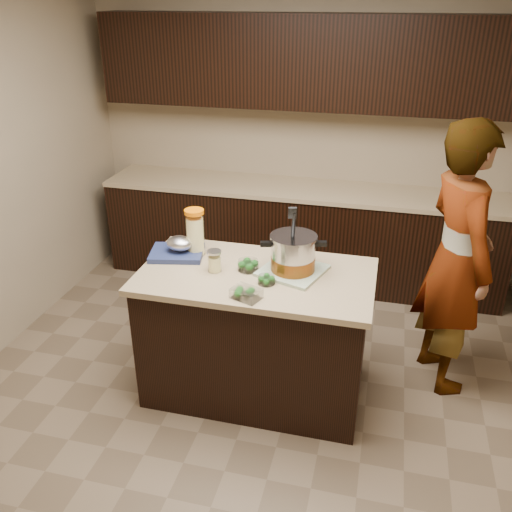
# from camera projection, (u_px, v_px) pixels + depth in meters

# --- Properties ---
(ground_plane) EXTENTS (4.00, 4.00, 0.00)m
(ground_plane) POSITION_uv_depth(u_px,v_px,m) (256.00, 388.00, 3.76)
(ground_plane) COLOR brown
(ground_plane) RESTS_ON ground
(room_shell) EXTENTS (4.04, 4.04, 2.72)m
(room_shell) POSITION_uv_depth(u_px,v_px,m) (256.00, 144.00, 3.01)
(room_shell) COLOR tan
(room_shell) RESTS_ON ground
(back_cabinets) EXTENTS (3.60, 0.63, 2.33)m
(back_cabinets) POSITION_uv_depth(u_px,v_px,m) (303.00, 182.00, 4.86)
(back_cabinets) COLOR black
(back_cabinets) RESTS_ON ground
(island) EXTENTS (1.46, 0.81, 0.90)m
(island) POSITION_uv_depth(u_px,v_px,m) (256.00, 333.00, 3.56)
(island) COLOR black
(island) RESTS_ON ground
(dish_towel) EXTENTS (0.45, 0.45, 0.02)m
(dish_towel) POSITION_uv_depth(u_px,v_px,m) (293.00, 271.00, 3.38)
(dish_towel) COLOR #699162
(dish_towel) RESTS_ON island
(stock_pot) EXTENTS (0.40, 0.35, 0.41)m
(stock_pot) POSITION_uv_depth(u_px,v_px,m) (293.00, 255.00, 3.33)
(stock_pot) COLOR #B7B7BC
(stock_pot) RESTS_ON dish_towel
(lemonade_pitcher) EXTENTS (0.16, 0.16, 0.31)m
(lemonade_pitcher) POSITION_uv_depth(u_px,v_px,m) (195.00, 234.00, 3.55)
(lemonade_pitcher) COLOR #FCEF9A
(lemonade_pitcher) RESTS_ON island
(mason_jar) EXTENTS (0.10, 0.10, 0.15)m
(mason_jar) POSITION_uv_depth(u_px,v_px,m) (215.00, 261.00, 3.36)
(mason_jar) COLOR #FCEF9A
(mason_jar) RESTS_ON island
(broccoli_tub_left) EXTENTS (0.15, 0.15, 0.06)m
(broccoli_tub_left) POSITION_uv_depth(u_px,v_px,m) (248.00, 266.00, 3.39)
(broccoli_tub_left) COLOR silver
(broccoli_tub_left) RESTS_ON island
(broccoli_tub_right) EXTENTS (0.12, 0.12, 0.05)m
(broccoli_tub_right) POSITION_uv_depth(u_px,v_px,m) (266.00, 280.00, 3.24)
(broccoli_tub_right) COLOR silver
(broccoli_tub_right) RESTS_ON island
(broccoli_tub_rect) EXTENTS (0.19, 0.17, 0.06)m
(broccoli_tub_rect) POSITION_uv_depth(u_px,v_px,m) (246.00, 294.00, 3.08)
(broccoli_tub_rect) COLOR silver
(broccoli_tub_rect) RESTS_ON island
(blue_tray) EXTENTS (0.39, 0.34, 0.13)m
(blue_tray) POSITION_uv_depth(u_px,v_px,m) (178.00, 249.00, 3.57)
(blue_tray) COLOR navy
(blue_tray) RESTS_ON island
(person) EXTENTS (0.66, 0.78, 1.83)m
(person) POSITION_uv_depth(u_px,v_px,m) (456.00, 260.00, 3.49)
(person) COLOR gray
(person) RESTS_ON ground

